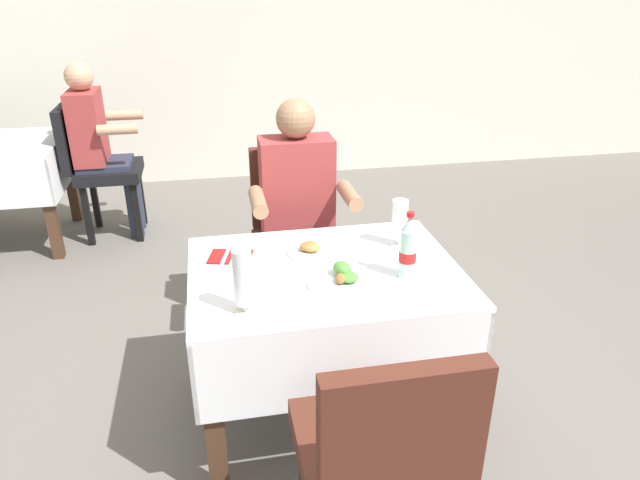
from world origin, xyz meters
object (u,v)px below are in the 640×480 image
background_patron (99,142)px  chair_far_diner_seat (295,232)px  chair_near_camera_side (380,455)px  plate_near_camera (341,279)px  beer_glass_middle (243,282)px  seated_diner_far (299,211)px  napkin_cutlery_set (230,256)px  plate_far_diner (313,249)px  background_chair_right (95,164)px  main_dining_table (325,308)px  beer_glass_left (399,222)px  cola_bottle_primary (408,249)px

background_patron → chair_far_diner_seat: bearing=-51.1°
chair_near_camera_side → plate_near_camera: size_ratio=4.00×
beer_glass_middle → background_patron: bearing=108.7°
seated_diner_far → napkin_cutlery_set: 0.63m
plate_near_camera → plate_far_diner: size_ratio=1.05×
chair_far_diner_seat → beer_glass_middle: 1.13m
seated_diner_far → beer_glass_middle: (-0.34, -0.93, 0.15)m
background_chair_right → chair_near_camera_side: bearing=-68.0°
chair_near_camera_side → background_patron: size_ratio=0.77×
main_dining_table → chair_far_diner_seat: size_ratio=1.09×
plate_far_diner → napkin_cutlery_set: (-0.34, 0.01, -0.01)m
napkin_cutlery_set → background_chair_right: (-0.87, 2.07, -0.19)m
chair_far_diner_seat → napkin_cutlery_set: (-0.36, -0.62, 0.19)m
beer_glass_left → background_chair_right: 2.63m
seated_diner_far → plate_near_camera: size_ratio=5.20×
cola_bottle_primary → background_patron: (-1.47, 2.36, -0.14)m
napkin_cutlery_set → background_chair_right: bearing=112.7°
beer_glass_middle → cola_bottle_primary: 0.64m
plate_near_camera → napkin_cutlery_set: size_ratio=1.23×
main_dining_table → napkin_cutlery_set: 0.44m
plate_far_diner → plate_near_camera: bearing=-78.6°
beer_glass_left → cola_bottle_primary: 0.28m
main_dining_table → beer_glass_middle: beer_glass_middle is taller
seated_diner_far → napkin_cutlery_set: size_ratio=6.41×
plate_far_diner → beer_glass_left: bearing=0.1°
main_dining_table → chair_near_camera_side: 0.79m
seated_diner_far → main_dining_table: bearing=-90.5°
main_dining_table → napkin_cutlery_set: napkin_cutlery_set is taller
plate_near_camera → beer_glass_middle: (-0.37, -0.13, 0.10)m
chair_near_camera_side → plate_far_diner: 0.97m
chair_far_diner_seat → beer_glass_left: (0.35, -0.63, 0.29)m
seated_diner_far → background_chair_right: size_ratio=1.30×
main_dining_table → beer_glass_left: bearing=24.3°
chair_far_diner_seat → seated_diner_far: (0.01, -0.11, 0.16)m
chair_far_diner_seat → chair_near_camera_side: (0.00, -1.58, 0.00)m
beer_glass_left → seated_diner_far: bearing=123.4°
plate_far_diner → beer_glass_middle: (-0.31, -0.41, 0.10)m
chair_near_camera_side → napkin_cutlery_set: chair_near_camera_side is taller
cola_bottle_primary → background_patron: bearing=121.9°
plate_near_camera → background_patron: background_patron is taller
chair_far_diner_seat → main_dining_table: bearing=-90.0°
napkin_cutlery_set → main_dining_table: bearing=-25.7°
chair_far_diner_seat → beer_glass_left: bearing=-61.0°
chair_near_camera_side → cola_bottle_primary: bearing=66.4°
main_dining_table → napkin_cutlery_set: bearing=154.3°
chair_far_diner_seat → napkin_cutlery_set: chair_far_diner_seat is taller
chair_near_camera_side → background_chair_right: (-1.22, 3.04, 0.00)m
beer_glass_middle → main_dining_table: bearing=37.4°
plate_far_diner → background_chair_right: (-1.21, 2.09, -0.20)m
plate_far_diner → background_patron: background_patron is taller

